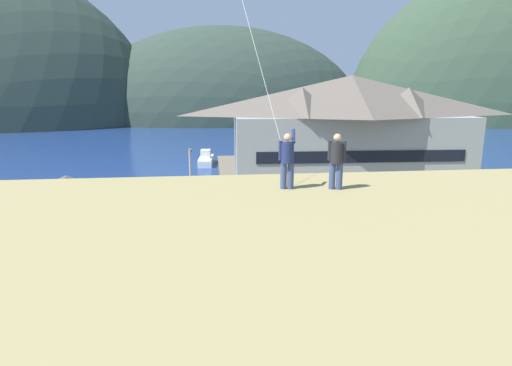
% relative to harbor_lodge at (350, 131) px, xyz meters
% --- Properties ---
extents(ground_plane, '(600.00, 600.00, 0.00)m').
position_rel_harbor_lodge_xyz_m(ground_plane, '(-12.09, -21.96, -6.18)').
color(ground_plane, '#66604C').
extents(parking_lot_pad, '(40.00, 20.00, 0.10)m').
position_rel_harbor_lodge_xyz_m(parking_lot_pad, '(-12.09, -16.96, -6.13)').
color(parking_lot_pad, slate).
rests_on(parking_lot_pad, ground).
extents(bay_water, '(360.00, 84.00, 0.03)m').
position_rel_harbor_lodge_xyz_m(bay_water, '(-12.09, 38.04, -6.16)').
color(bay_water, navy).
rests_on(bay_water, ground).
extents(far_hill_east_peak, '(92.97, 56.11, 59.46)m').
position_rel_harbor_lodge_xyz_m(far_hill_east_peak, '(-9.22, 99.43, -6.18)').
color(far_hill_east_peak, '#2D3D33').
rests_on(far_hill_east_peak, ground).
extents(far_hill_center_saddle, '(106.49, 66.60, 96.00)m').
position_rel_harbor_lodge_xyz_m(far_hill_center_saddle, '(83.41, 90.63, -6.18)').
color(far_hill_center_saddle, '#334733').
rests_on(far_hill_center_saddle, ground).
extents(harbor_lodge, '(24.75, 10.36, 11.65)m').
position_rel_harbor_lodge_xyz_m(harbor_lodge, '(0.00, 0.00, 0.00)').
color(harbor_lodge, '#999E99').
rests_on(harbor_lodge, ground).
extents(storage_shed_near_lot, '(6.26, 5.85, 5.46)m').
position_rel_harbor_lodge_xyz_m(storage_shed_near_lot, '(-22.42, -16.04, -3.34)').
color(storage_shed_near_lot, beige).
rests_on(storage_shed_near_lot, ground).
extents(wharf_dock, '(3.20, 14.86, 0.70)m').
position_rel_harbor_lodge_xyz_m(wharf_dock, '(-11.33, 12.83, -5.83)').
color(wharf_dock, '#70604C').
rests_on(wharf_dock, ground).
extents(moored_boat_wharfside, '(2.28, 5.92, 2.16)m').
position_rel_harbor_lodge_xyz_m(moored_boat_wharfside, '(-14.58, 17.00, -5.45)').
color(moored_boat_wharfside, silver).
rests_on(moored_boat_wharfside, ground).
extents(moored_boat_outer_mooring, '(2.13, 6.21, 2.16)m').
position_rel_harbor_lodge_xyz_m(moored_boat_outer_mooring, '(-8.03, 10.31, -5.45)').
color(moored_boat_outer_mooring, silver).
rests_on(moored_boat_outer_mooring, ground).
extents(parked_car_front_row_end, '(4.25, 2.15, 1.82)m').
position_rel_harbor_lodge_xyz_m(parked_car_front_row_end, '(-11.80, -22.14, -5.11)').
color(parked_car_front_row_end, navy).
rests_on(parked_car_front_row_end, parking_lot_pad).
extents(parked_car_lone_by_shed, '(4.32, 2.29, 1.82)m').
position_rel_harbor_lodge_xyz_m(parked_car_lone_by_shed, '(-12.56, -15.45, -5.11)').
color(parked_car_lone_by_shed, black).
rests_on(parked_car_lone_by_shed, parking_lot_pad).
extents(parked_car_front_row_silver, '(4.22, 2.10, 1.82)m').
position_rel_harbor_lodge_xyz_m(parked_car_front_row_silver, '(-2.07, -16.07, -5.11)').
color(parked_car_front_row_silver, '#236633').
rests_on(parked_car_front_row_silver, parking_lot_pad).
extents(parked_car_mid_row_far, '(4.34, 2.34, 1.82)m').
position_rel_harbor_lodge_xyz_m(parked_car_mid_row_far, '(-1.49, -21.88, -5.11)').
color(parked_car_mid_row_far, red).
rests_on(parked_car_mid_row_far, parking_lot_pad).
extents(parking_light_pole, '(0.24, 0.78, 6.09)m').
position_rel_harbor_lodge_xyz_m(parking_light_pole, '(-15.48, -11.39, -2.51)').
color(parking_light_pole, '#ADADB2').
rests_on(parking_light_pole, parking_lot_pad).
extents(person_kite_flyer, '(0.58, 0.63, 1.86)m').
position_rel_harbor_lodge_xyz_m(person_kite_flyer, '(-11.72, -28.31, 2.08)').
color(person_kite_flyer, '#384770').
rests_on(person_kite_flyer, grassy_hill_foreground).
extents(person_companion, '(0.52, 0.40, 1.74)m').
position_rel_harbor_lodge_xyz_m(person_companion, '(-10.21, -28.53, 2.06)').
color(person_companion, '#384770').
rests_on(person_companion, grassy_hill_foreground).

